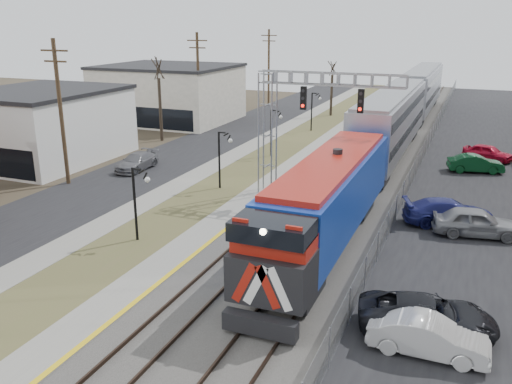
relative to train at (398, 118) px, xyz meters
The scene contains 21 objects.
street_west 19.70m from the train, 150.70° to the right, with size 7.00×120.00×0.04m, color black.
sidewalk 15.98m from the train, 142.65° to the right, with size 2.00×120.00×0.08m, color gray.
grass_median 13.76m from the train, 134.88° to the right, with size 4.00×120.00×0.06m, color brown.
platform 11.87m from the train, 124.27° to the right, with size 2.00×120.00×0.24m, color gray.
ballast_bed 10.05m from the train, 98.94° to the right, with size 8.00×120.00×0.20m, color #595651.
platform_edge 11.38m from the train, 120.50° to the right, with size 0.24×120.00×0.01m, color gold.
track_near 10.49m from the train, 110.15° to the right, with size 1.58×120.00×0.15m.
track_far 9.89m from the train, 90.00° to the right, with size 1.58×120.00×0.15m.
train is the anchor object (origin of this frame).
signal_gantry 17.31m from the train, 104.50° to the right, with size 9.00×1.07×8.15m.
lampposts 27.93m from the train, 109.89° to the right, with size 0.14×62.14×4.00m.
utility_poles 28.04m from the train, 135.67° to the right, with size 0.28×80.28×10.00m.
fence 10.13m from the train, 74.20° to the right, with size 0.04×120.00×1.60m, color gray.
bare_trees 19.02m from the train, 162.79° to the right, with size 12.30×42.30×5.95m.
car_lot_b 31.96m from the train, 79.78° to the right, with size 1.43×4.10×1.35m, color silver.
car_lot_c 30.61m from the train, 79.65° to the right, with size 2.31×5.02×1.39m, color black.
car_lot_d 18.88m from the train, 72.85° to the right, with size 2.05×5.05×1.46m, color navy.
car_lot_e 20.52m from the train, 69.96° to the right, with size 1.82×4.54×1.55m, color gray.
car_lot_f 8.97m from the train, 39.11° to the right, with size 1.42×4.06×1.34m, color #0C3E1E.
car_street_b 22.94m from the train, 140.38° to the right, with size 1.79×4.40×1.28m, color slate.
car_lot_g 8.03m from the train, ahead, with size 1.58×3.92×1.34m, color #B60E2A.
Camera 1 is at (11.77, -4.16, 11.11)m, focal length 38.00 mm.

